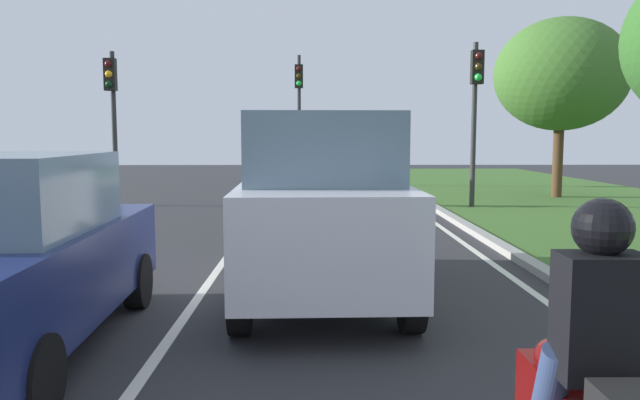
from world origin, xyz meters
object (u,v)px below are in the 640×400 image
car_suv_ahead (321,205)px  traffic_light_far_median (299,100)px  traffic_light_near_right (476,96)px  traffic_light_overhead_left (112,101)px  car_sedan_left_lane (7,256)px  tree_roadside_far (561,75)px  rider_person (598,313)px

car_suv_ahead → traffic_light_far_median: 16.77m
traffic_light_near_right → traffic_light_overhead_left: (-10.15, 0.87, -0.09)m
car_sedan_left_lane → traffic_light_near_right: traffic_light_near_right is taller
traffic_light_near_right → tree_roadside_far: bearing=38.6°
tree_roadside_far → traffic_light_far_median: bearing=150.6°
car_suv_ahead → rider_person: size_ratio=3.90×
car_sedan_left_lane → traffic_light_far_median: size_ratio=0.85×
traffic_light_near_right → traffic_light_far_median: bearing=123.7°
car_sedan_left_lane → traffic_light_far_median: 18.95m
traffic_light_near_right → traffic_light_far_median: size_ratio=0.88×
car_suv_ahead → traffic_light_overhead_left: bearing=118.7°
car_suv_ahead → traffic_light_overhead_left: 11.73m
traffic_light_far_median → rider_person: bearing=-85.0°
traffic_light_near_right → traffic_light_far_median: 8.96m
traffic_light_overhead_left → tree_roadside_far: size_ratio=0.77×
car_suv_ahead → rider_person: bearing=-76.8°
car_suv_ahead → traffic_light_near_right: 10.32m
traffic_light_overhead_left → traffic_light_far_median: size_ratio=0.85×
traffic_light_near_right → tree_roadside_far: (3.42, 2.73, 0.85)m
rider_person → tree_roadside_far: tree_roadside_far is taller
traffic_light_near_right → traffic_light_overhead_left: bearing=175.1°
rider_person → traffic_light_far_median: 21.61m
traffic_light_overhead_left → tree_roadside_far: bearing=7.8°
car_suv_ahead → traffic_light_far_median: bearing=90.7°
car_suv_ahead → traffic_light_near_right: (4.35, 9.15, 1.92)m
car_suv_ahead → tree_roadside_far: bearing=55.4°
car_suv_ahead → car_sedan_left_lane: car_suv_ahead is taller
car_suv_ahead → tree_roadside_far: tree_roadside_far is taller
tree_roadside_far → car_sedan_left_lane: bearing=-127.5°
traffic_light_far_median → car_suv_ahead: bearing=-87.9°
traffic_light_far_median → tree_roadside_far: bearing=-29.4°
car_sedan_left_lane → traffic_light_far_median: bearing=80.8°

